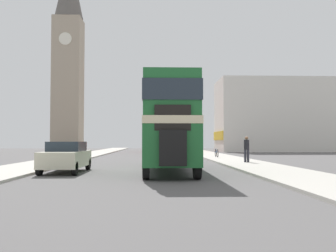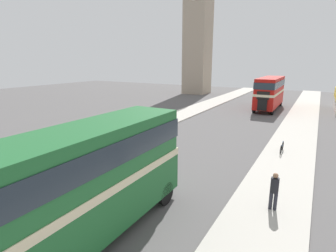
{
  "view_description": "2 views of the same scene",
  "coord_description": "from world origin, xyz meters",
  "px_view_note": "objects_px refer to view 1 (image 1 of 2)",
  "views": [
    {
      "loc": [
        0.61,
        -21.38,
        1.56
      ],
      "look_at": [
        1.31,
        -1.85,
        2.36
      ],
      "focal_mm": 40.0,
      "sensor_mm": 36.0,
      "label": 1
    },
    {
      "loc": [
        8.13,
        -7.49,
        6.68
      ],
      "look_at": [
        0.0,
        6.62,
        2.62
      ],
      "focal_mm": 28.0,
      "sensor_mm": 36.0,
      "label": 2
    }
  ],
  "objects_px": {
    "bus_distant": "(165,133)",
    "car_parked_near": "(66,157)",
    "double_decker_bus": "(168,120)",
    "pedestrian_walking": "(247,148)",
    "bicycle_on_pavement": "(217,153)",
    "church_tower": "(68,48)"
  },
  "relations": [
    {
      "from": "car_parked_near",
      "to": "church_tower",
      "type": "xyz_separation_m",
      "value": [
        -10.63,
        46.2,
        16.95
      ]
    },
    {
      "from": "double_decker_bus",
      "to": "pedestrian_walking",
      "type": "xyz_separation_m",
      "value": [
        5.62,
        5.98,
        -1.53
      ]
    },
    {
      "from": "car_parked_near",
      "to": "double_decker_bus",
      "type": "bearing_deg",
      "value": 5.97
    },
    {
      "from": "pedestrian_walking",
      "to": "church_tower",
      "type": "xyz_separation_m",
      "value": [
        -21.38,
        39.68,
        16.62
      ]
    },
    {
      "from": "car_parked_near",
      "to": "bus_distant",
      "type": "bearing_deg",
      "value": 80.01
    },
    {
      "from": "double_decker_bus",
      "to": "bicycle_on_pavement",
      "type": "distance_m",
      "value": 15.39
    },
    {
      "from": "car_parked_near",
      "to": "pedestrian_walking",
      "type": "bearing_deg",
      "value": 31.22
    },
    {
      "from": "pedestrian_walking",
      "to": "bicycle_on_pavement",
      "type": "xyz_separation_m",
      "value": [
        -0.67,
        8.43,
        -0.64
      ]
    },
    {
      "from": "bus_distant",
      "to": "church_tower",
      "type": "bearing_deg",
      "value": 143.46
    },
    {
      "from": "bus_distant",
      "to": "car_parked_near",
      "type": "bearing_deg",
      "value": -99.99
    },
    {
      "from": "bus_distant",
      "to": "car_parked_near",
      "type": "xyz_separation_m",
      "value": [
        -5.97,
        -33.9,
        -1.86
      ]
    },
    {
      "from": "pedestrian_walking",
      "to": "church_tower",
      "type": "distance_m",
      "value": 48.05
    },
    {
      "from": "bicycle_on_pavement",
      "to": "pedestrian_walking",
      "type": "bearing_deg",
      "value": -85.46
    },
    {
      "from": "pedestrian_walking",
      "to": "bus_distant",
      "type": "bearing_deg",
      "value": 99.91
    },
    {
      "from": "double_decker_bus",
      "to": "pedestrian_walking",
      "type": "relative_size",
      "value": 5.89
    },
    {
      "from": "bus_distant",
      "to": "pedestrian_walking",
      "type": "bearing_deg",
      "value": -80.09
    },
    {
      "from": "bus_distant",
      "to": "bicycle_on_pavement",
      "type": "height_order",
      "value": "bus_distant"
    },
    {
      "from": "double_decker_bus",
      "to": "car_parked_near",
      "type": "xyz_separation_m",
      "value": [
        -5.13,
        -0.54,
        -1.86
      ]
    },
    {
      "from": "car_parked_near",
      "to": "bicycle_on_pavement",
      "type": "xyz_separation_m",
      "value": [
        10.08,
        14.95,
        -0.31
      ]
    },
    {
      "from": "double_decker_bus",
      "to": "pedestrian_walking",
      "type": "bearing_deg",
      "value": 46.78
    },
    {
      "from": "bus_distant",
      "to": "car_parked_near",
      "type": "height_order",
      "value": "bus_distant"
    },
    {
      "from": "bus_distant",
      "to": "double_decker_bus",
      "type": "bearing_deg",
      "value": -91.44
    }
  ]
}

